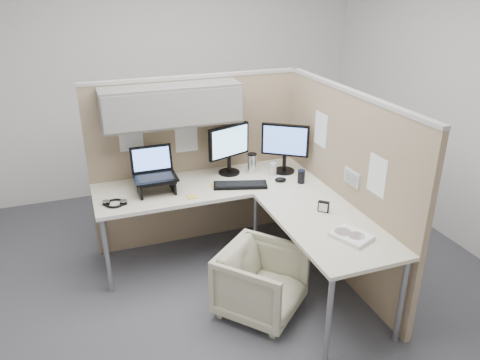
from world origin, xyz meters
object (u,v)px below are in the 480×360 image
object	(u,v)px
desk	(248,203)
monitor_left	(229,146)
office_chair	(261,279)
keyboard	(240,185)

from	to	relation	value
desk	monitor_left	xyz separation A→B (m)	(0.03, 0.57, 0.32)
desk	office_chair	bearing A→B (deg)	-99.62
office_chair	keyboard	distance (m)	0.91
desk	office_chair	distance (m)	0.67
monitor_left	keyboard	xyz separation A→B (m)	(-0.01, -0.32, -0.26)
desk	monitor_left	world-z (taller)	monitor_left
desk	office_chair	world-z (taller)	desk
office_chair	keyboard	bearing A→B (deg)	40.20
keyboard	monitor_left	bearing A→B (deg)	105.52
desk	keyboard	world-z (taller)	keyboard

